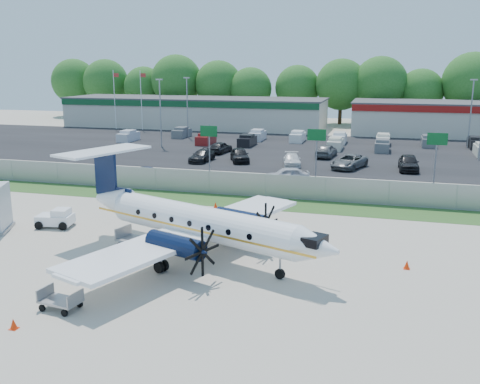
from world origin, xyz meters
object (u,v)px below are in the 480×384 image
(aircraft, at_px, (197,221))
(baggage_cart_far, at_px, (137,240))
(baggage_cart_near, at_px, (60,300))
(pushback_tug, at_px, (57,218))

(aircraft, height_order, baggage_cart_far, aircraft)
(aircraft, bearing_deg, baggage_cart_near, -114.37)
(aircraft, distance_m, baggage_cart_far, 4.38)
(baggage_cart_near, bearing_deg, pushback_tug, 124.71)
(baggage_cart_far, bearing_deg, pushback_tug, 160.19)
(aircraft, distance_m, baggage_cart_near, 9.06)
(pushback_tug, xyz_separation_m, baggage_cart_near, (7.72, -11.14, -0.16))
(pushback_tug, height_order, baggage_cart_near, pushback_tug)
(pushback_tug, xyz_separation_m, baggage_cart_far, (7.33, -2.64, -0.05))
(baggage_cart_near, distance_m, baggage_cart_far, 8.51)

